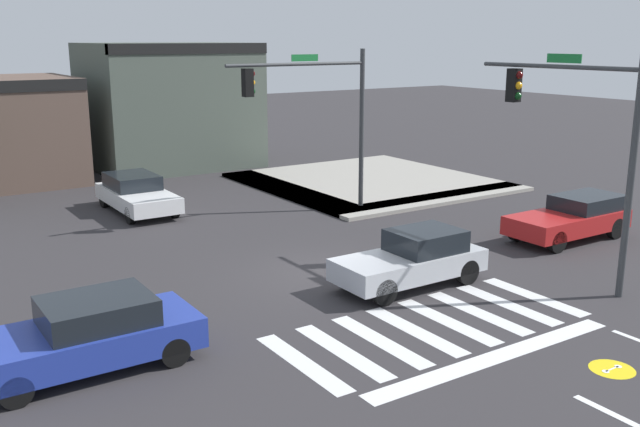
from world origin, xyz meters
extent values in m
plane|color=#302D30|center=(0.00, 0.00, 0.00)|extent=(120.00, 120.00, 0.00)
cube|color=silver|center=(-3.54, -4.50, 0.00)|extent=(0.46, 3.19, 0.01)
cube|color=silver|center=(-2.53, -4.50, 0.00)|extent=(0.46, 3.19, 0.01)
cube|color=silver|center=(-1.52, -4.50, 0.00)|extent=(0.46, 3.19, 0.01)
cube|color=silver|center=(-0.51, -4.50, 0.00)|extent=(0.46, 3.19, 0.01)
cube|color=silver|center=(0.51, -4.50, 0.00)|extent=(0.46, 3.19, 0.01)
cube|color=silver|center=(1.52, -4.50, 0.00)|extent=(0.46, 3.19, 0.01)
cube|color=silver|center=(2.53, -4.50, 0.00)|extent=(0.46, 3.19, 0.01)
cube|color=silver|center=(3.54, -4.50, 0.00)|extent=(0.46, 3.19, 0.01)
cube|color=white|center=(0.00, -6.50, 0.00)|extent=(6.80, 0.50, 0.01)
cube|color=white|center=(0.00, -9.50, 0.00)|extent=(0.16, 2.00, 0.01)
cylinder|color=yellow|center=(1.56, -8.19, 0.00)|extent=(0.91, 0.91, 0.01)
cylinder|color=white|center=(1.35, -8.19, 0.01)|extent=(0.15, 0.15, 0.00)
cylinder|color=white|center=(1.76, -8.19, 0.01)|extent=(0.15, 0.15, 0.00)
cube|color=white|center=(1.56, -8.19, 0.01)|extent=(0.41, 0.04, 0.00)
cube|color=#9E998E|center=(9.00, 5.20, 0.07)|extent=(10.00, 1.60, 0.15)
cube|color=#9E998E|center=(4.80, 10.00, 0.07)|extent=(1.60, 10.00, 0.15)
cube|color=#9E998E|center=(9.00, 10.00, 0.07)|extent=(10.00, 10.00, 0.15)
cube|color=#4C564C|center=(3.16, 19.33, 3.15)|extent=(7.97, 6.65, 6.29)
cube|color=black|center=(3.16, 16.20, 6.04)|extent=(7.97, 0.50, 0.50)
cylinder|color=#383A3D|center=(5.40, -5.70, 3.10)|extent=(0.18, 0.18, 6.20)
cylinder|color=#383A3D|center=(5.40, -3.13, 5.78)|extent=(0.12, 5.12, 0.12)
cube|color=black|center=(5.40, -1.73, 5.20)|extent=(0.32, 0.32, 0.95)
sphere|color=#470A0A|center=(5.40, -1.90, 5.50)|extent=(0.22, 0.22, 0.22)
sphere|color=orange|center=(5.40, -1.90, 5.20)|extent=(0.22, 0.22, 0.22)
sphere|color=#0C3814|center=(5.40, -1.90, 4.91)|extent=(0.22, 0.22, 0.22)
cube|color=#197233|center=(5.40, -3.39, 6.00)|extent=(0.03, 1.10, 0.24)
cylinder|color=#383A3D|center=(5.59, 5.83, 3.07)|extent=(0.18, 0.18, 6.15)
cylinder|color=#383A3D|center=(2.75, 5.83, 5.62)|extent=(5.66, 0.12, 0.12)
cube|color=black|center=(0.74, 5.83, 5.05)|extent=(0.32, 0.32, 0.95)
sphere|color=#470A0A|center=(0.91, 5.83, 5.34)|extent=(0.22, 0.22, 0.22)
sphere|color=orange|center=(0.91, 5.83, 5.05)|extent=(0.22, 0.22, 0.22)
sphere|color=#0C3814|center=(0.91, 5.83, 4.75)|extent=(0.22, 0.22, 0.22)
cube|color=#197233|center=(3.04, 5.83, 5.84)|extent=(1.10, 0.03, 0.24)
cube|color=red|center=(8.69, -1.46, 0.62)|extent=(4.36, 1.83, 0.60)
cube|color=black|center=(9.69, -1.46, 1.16)|extent=(2.25, 1.61, 0.49)
cylinder|color=black|center=(7.21, -2.26, 0.35)|extent=(0.70, 0.22, 0.70)
cylinder|color=black|center=(7.21, -0.65, 0.35)|extent=(0.70, 0.22, 0.70)
cylinder|color=black|center=(10.17, -2.26, 0.35)|extent=(0.70, 0.22, 0.70)
cylinder|color=black|center=(10.17, -0.65, 0.35)|extent=(0.70, 0.22, 0.70)
cube|color=#23389E|center=(-7.31, -2.32, 0.60)|extent=(4.48, 1.93, 0.64)
cube|color=black|center=(-7.05, -2.32, 1.19)|extent=(2.14, 1.70, 0.54)
cylinder|color=black|center=(-8.83, -3.17, 0.31)|extent=(0.62, 0.22, 0.62)
cylinder|color=black|center=(-5.79, -3.17, 0.31)|extent=(0.62, 0.22, 0.62)
cylinder|color=black|center=(-5.79, -1.46, 0.31)|extent=(0.62, 0.22, 0.62)
cube|color=white|center=(-1.89, 10.10, 0.58)|extent=(1.90, 4.63, 0.58)
cube|color=black|center=(-1.89, 10.64, 1.13)|extent=(1.67, 2.28, 0.54)
cylinder|color=black|center=(-1.05, 8.53, 0.32)|extent=(0.22, 0.64, 0.64)
cylinder|color=black|center=(-2.73, 8.53, 0.32)|extent=(0.22, 0.64, 0.64)
cylinder|color=black|center=(-1.05, 11.68, 0.32)|extent=(0.22, 0.64, 0.64)
cylinder|color=black|center=(-2.73, 11.68, 0.32)|extent=(0.22, 0.64, 0.64)
cube|color=#B7BABF|center=(1.34, -2.08, 0.61)|extent=(4.21, 1.73, 0.59)
cube|color=black|center=(1.91, -2.08, 1.20)|extent=(1.87, 1.52, 0.58)
cylinder|color=black|center=(-0.09, -2.83, 0.35)|extent=(0.70, 0.22, 0.70)
cylinder|color=black|center=(-0.09, -1.33, 0.35)|extent=(0.70, 0.22, 0.70)
cylinder|color=black|center=(2.78, -2.83, 0.35)|extent=(0.70, 0.22, 0.70)
cylinder|color=black|center=(2.78, -1.33, 0.35)|extent=(0.70, 0.22, 0.70)
camera|label=1|loc=(-10.66, -15.99, 6.52)|focal=39.93mm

